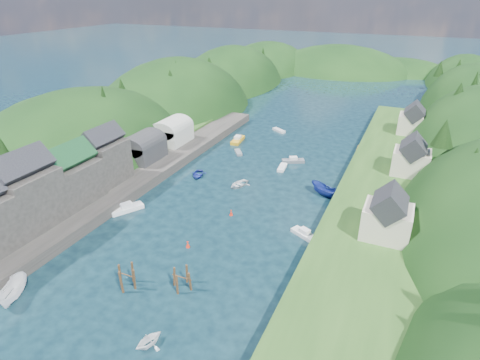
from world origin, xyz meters
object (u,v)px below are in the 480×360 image
at_px(piling_cluster_near, 127,279).
at_px(piling_cluster_far, 182,281).
at_px(channel_buoy_near, 188,245).
at_px(channel_buoy_far, 231,213).

bearing_deg(piling_cluster_near, piling_cluster_far, 22.83).
relative_size(piling_cluster_near, piling_cluster_far, 1.12).
bearing_deg(channel_buoy_near, piling_cluster_far, -63.51).
xyz_separation_m(channel_buoy_near, channel_buoy_far, (2.02, 11.68, 0.00)).
bearing_deg(piling_cluster_near, channel_buoy_far, 78.53).
xyz_separation_m(piling_cluster_near, piling_cluster_far, (6.86, 2.89, -0.21)).
height_order(piling_cluster_near, channel_buoy_far, piling_cluster_near).
relative_size(piling_cluster_far, channel_buoy_far, 3.21).
bearing_deg(channel_buoy_far, channel_buoy_near, -99.82).
bearing_deg(channel_buoy_near, channel_buoy_far, 80.18).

